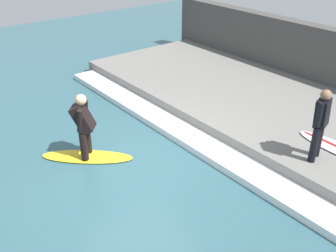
{
  "coord_description": "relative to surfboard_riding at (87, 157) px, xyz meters",
  "views": [
    {
      "loc": [
        -3.88,
        -5.95,
        4.77
      ],
      "look_at": [
        0.83,
        0.0,
        0.7
      ],
      "focal_mm": 42.0,
      "sensor_mm": 36.0,
      "label": 1
    }
  ],
  "objects": [
    {
      "name": "surfer_riding",
      "position": [
        0.0,
        -0.0,
        0.85
      ],
      "size": [
        0.62,
        0.61,
        1.48
      ],
      "color": "black",
      "rests_on": "surfboard_riding"
    },
    {
      "name": "surfer_waiting_near",
      "position": [
        3.36,
        -3.45,
        1.21
      ],
      "size": [
        0.5,
        0.33,
        1.51
      ],
      "color": "black",
      "rests_on": "concrete_ledge"
    },
    {
      "name": "concrete_ledge",
      "position": [
        4.87,
        -0.97,
        0.17
      ],
      "size": [
        4.4,
        11.61,
        0.39
      ],
      "primitive_type": "cube",
      "color": "slate",
      "rests_on": "ground_plane"
    },
    {
      "name": "back_wall",
      "position": [
        7.32,
        -0.97,
        0.95
      ],
      "size": [
        0.5,
        12.2,
        1.97
      ],
      "primitive_type": "cube",
      "color": "#474442",
      "rests_on": "ground_plane"
    },
    {
      "name": "ground_plane",
      "position": [
        0.71,
        -0.97,
        -0.03
      ],
      "size": [
        28.0,
        28.0,
        0.0
      ],
      "primitive_type": "plane",
      "color": "#335B66"
    },
    {
      "name": "surfboard_riding",
      "position": [
        0.0,
        0.0,
        0.0
      ],
      "size": [
        1.9,
        1.78,
        0.06
      ],
      "color": "yellow",
      "rests_on": "ground_plane"
    },
    {
      "name": "wave_foam_crest",
      "position": [
        2.31,
        -0.97,
        0.05
      ],
      "size": [
        0.71,
        11.03,
        0.16
      ],
      "primitive_type": "cube",
      "color": "white",
      "rests_on": "ground_plane"
    }
  ]
}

